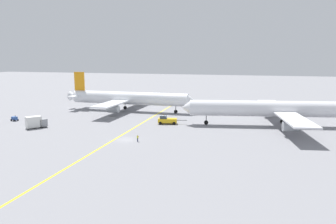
# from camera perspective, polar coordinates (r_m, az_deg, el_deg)

# --- Properties ---
(ground_plane) EXTENTS (600.00, 600.00, 0.00)m
(ground_plane) POSITION_cam_1_polar(r_m,az_deg,el_deg) (85.14, -7.36, -4.77)
(ground_plane) COLOR gray
(taxiway_stripe) EXTENTS (3.25, 119.98, 0.01)m
(taxiway_stripe) POSITION_cam_1_polar(r_m,az_deg,el_deg) (95.24, -6.67, -3.20)
(taxiway_stripe) COLOR yellow
(taxiway_stripe) RESTS_ON ground
(airliner_at_gate_left) EXTENTS (51.75, 42.01, 14.82)m
(airliner_at_gate_left) POSITION_cam_1_polar(r_m,az_deg,el_deg) (128.45, -6.92, 2.35)
(airliner_at_gate_left) COLOR white
(airliner_at_gate_left) RESTS_ON ground
(airliner_being_pushed) EXTENTS (56.03, 48.97, 15.45)m
(airliner_being_pushed) POSITION_cam_1_polar(r_m,az_deg,el_deg) (105.25, 18.12, 0.47)
(airliner_being_pushed) COLOR silver
(airliner_being_pushed) RESTS_ON ground
(pushback_tug) EXTENTS (9.15, 3.74, 2.95)m
(pushback_tug) POSITION_cam_1_polar(r_m,az_deg,el_deg) (103.57, -0.19, -1.39)
(pushback_tug) COLOR gold
(pushback_tug) RESTS_ON ground
(gse_gpu_cart_small) EXTENTS (2.45, 2.09, 1.90)m
(gse_gpu_cart_small) POSITION_cam_1_polar(r_m,az_deg,el_deg) (119.73, -24.97, -1.02)
(gse_gpu_cart_small) COLOR #2D5199
(gse_gpu_cart_small) RESTS_ON ground
(gse_catering_truck_tall) EXTENTS (5.46, 6.09, 3.50)m
(gse_catering_truck_tall) POSITION_cam_1_polar(r_m,az_deg,el_deg) (105.34, -21.81, -1.62)
(gse_catering_truck_tall) COLOR gray
(gse_catering_truck_tall) RESTS_ON ground
(ground_crew_marshaller_foreground) EXTENTS (0.50, 0.36, 1.71)m
(ground_crew_marshaller_foreground) POSITION_cam_1_polar(r_m,az_deg,el_deg) (82.78, -5.27, -4.51)
(ground_crew_marshaller_foreground) COLOR #2D3351
(ground_crew_marshaller_foreground) RESTS_ON ground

